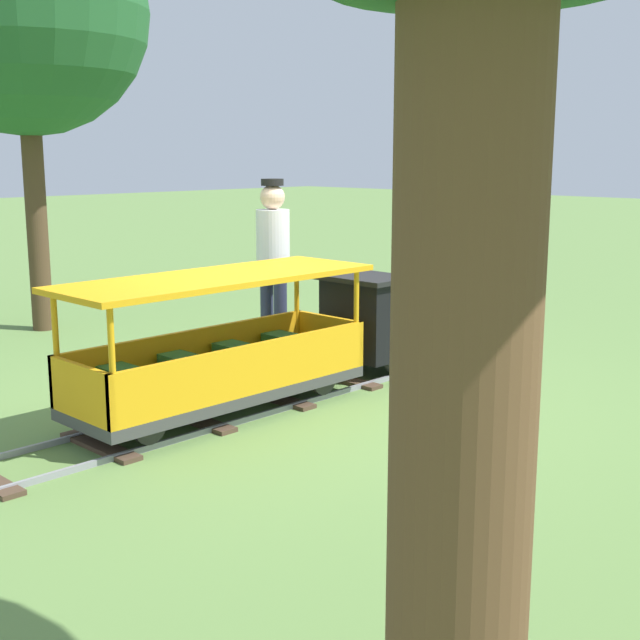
# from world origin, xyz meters

# --- Properties ---
(ground_plane) EXTENTS (60.00, 60.00, 0.00)m
(ground_plane) POSITION_xyz_m (0.00, 0.00, 0.00)
(ground_plane) COLOR #608442
(track) EXTENTS (0.75, 6.05, 0.04)m
(track) POSITION_xyz_m (0.00, 0.07, 0.02)
(track) COLOR gray
(track) RESTS_ON ground_plane
(locomotive) EXTENTS (0.71, 1.45, 1.02)m
(locomotive) POSITION_xyz_m (0.00, 1.10, 0.48)
(locomotive) COLOR black
(locomotive) RESTS_ON ground_plane
(passenger_car) EXTENTS (0.81, 2.35, 0.97)m
(passenger_car) POSITION_xyz_m (0.00, -0.83, 0.42)
(passenger_car) COLOR #3F3F3F
(passenger_car) RESTS_ON ground_plane
(conductor_person) EXTENTS (0.30, 0.30, 1.62)m
(conductor_person) POSITION_xyz_m (-1.01, 0.61, 0.96)
(conductor_person) COLOR #282D47
(conductor_person) RESTS_ON ground_plane
(oak_tree_near) EXTENTS (2.48, 2.48, 4.49)m
(oak_tree_near) POSITION_xyz_m (-3.71, -0.24, 3.23)
(oak_tree_near) COLOR #4C3823
(oak_tree_near) RESTS_ON ground_plane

